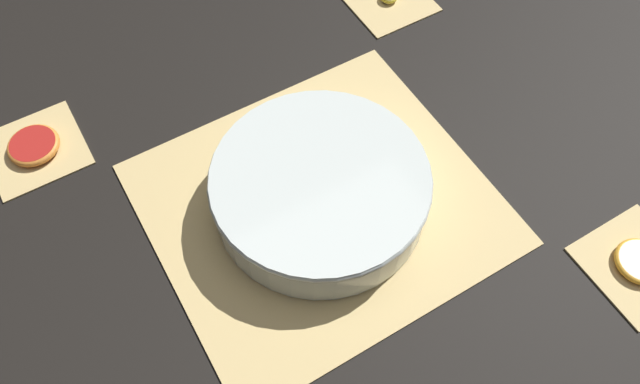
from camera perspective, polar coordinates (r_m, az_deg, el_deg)
The scene contains 7 objects.
ground_plane at distance 0.89m, azimuth 0.00°, elevation -1.14°, with size 6.00×6.00×0.00m, color black.
bamboo_mat_center at distance 0.89m, azimuth 0.00°, elevation -1.04°, with size 0.46×0.42×0.01m.
coaster_mat_near_left at distance 1.17m, azimuth 6.28°, elevation 17.04°, with size 0.14×0.14×0.01m.
coaster_mat_near_right at distance 1.03m, azimuth -24.54°, elevation 3.61°, with size 0.14×0.14×0.01m.
coaster_mat_far_left at distance 0.95m, azimuth 27.09°, elevation -5.90°, with size 0.14×0.14×0.01m.
fruit_salad_bowl at distance 0.85m, azimuth -0.00°, elevation 0.38°, with size 0.30×0.30×0.07m.
grapefruit_slice at distance 1.03m, azimuth -24.72°, elevation 3.89°, with size 0.08×0.08×0.01m.
Camera 1 is at (0.23, 0.39, 0.77)m, focal length 35.00 mm.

